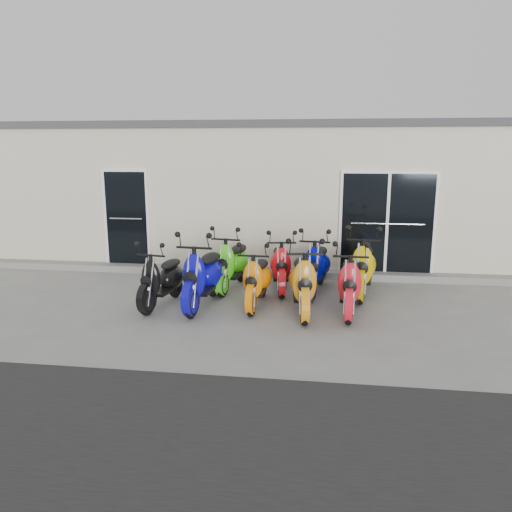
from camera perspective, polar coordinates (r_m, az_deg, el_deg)
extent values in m
plane|color=gray|center=(9.15, -0.52, -5.39)|extent=(80.00, 80.00, 0.00)
cube|color=beige|center=(13.93, 2.62, 7.42)|extent=(14.00, 6.00, 3.20)
cube|color=#3F3F42|center=(13.89, 2.69, 14.34)|extent=(14.20, 6.20, 0.16)
cube|color=gray|center=(11.06, 1.01, -1.87)|extent=(14.00, 0.40, 0.15)
cube|color=black|center=(11.79, -14.56, 4.49)|extent=(1.07, 0.08, 2.22)
cube|color=black|center=(10.98, 14.76, 3.93)|extent=(2.02, 0.08, 2.22)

